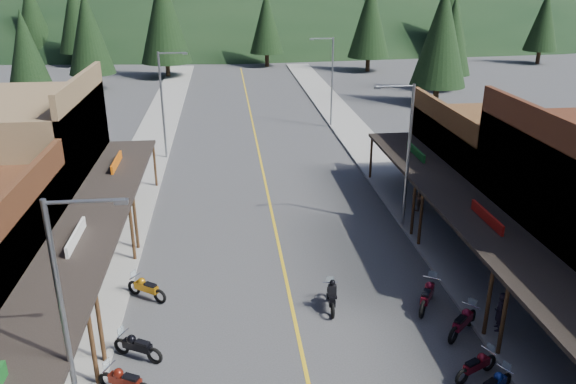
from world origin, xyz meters
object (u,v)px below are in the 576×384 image
object	(u,v)px
streetlight_1	(164,101)
pine_6	(544,20)
pedestrian_east_a	(500,312)
pine_7	(32,14)
pine_1	(75,16)
pine_2	(164,16)
bike_west_6	(125,380)
pine_4	(370,19)
bike_east_5	(494,384)
streetlight_3	(330,78)
pine_10	(88,32)
rider_on_bike	(331,296)
pine_8	(26,51)
pine_9	(452,36)
pine_5	(449,7)
shop_east_3	(495,161)
pine_3	(266,22)
bike_west_8	(146,287)
bike_east_8	(427,294)
bike_east_6	(477,364)
pine_11	(442,35)
streetlight_2	(406,151)
shop_west_3	(22,162)
streetlight_0	(69,319)
bike_west_7	(137,345)
pedestrian_east_b	(418,195)
bike_east_7	(463,321)

from	to	relation	value
streetlight_1	pine_6	size ratio (longest dim) A/B	0.73
pedestrian_east_a	pine_7	bearing A→B (deg)	-133.08
pine_1	pine_2	xyz separation A→B (m)	(14.00, -12.00, 0.75)
pine_7	bike_west_6	world-z (taller)	pine_7
pine_4	bike_east_5	bearing A→B (deg)	-100.37
streetlight_1	streetlight_3	distance (m)	16.04
pine_10	rider_on_bike	size ratio (longest dim) A/B	5.76
pine_8	rider_on_bike	world-z (taller)	pine_8
pine_2	pine_9	world-z (taller)	pine_2
pine_4	rider_on_bike	xyz separation A→B (m)	(-16.37, -59.58, -6.64)
pine_1	pine_5	bearing A→B (deg)	1.97
shop_east_3	pine_3	bearing A→B (deg)	100.11
bike_west_8	bike_east_8	size ratio (longest dim) A/B	0.89
pine_6	pine_7	xyz separation A→B (m)	(-78.00, 12.00, 0.75)
pine_5	pine_6	xyz separation A→B (m)	(12.00, -8.00, -1.51)
shop_east_3	bike_east_6	xyz separation A→B (m)	(-7.88, -15.74, -1.98)
pine_3	rider_on_bike	world-z (taller)	pine_3
pine_1	pine_9	size ratio (longest dim) A/B	1.16
pine_11	rider_on_bike	world-z (taller)	pine_11
pine_2	bike_east_8	bearing A→B (deg)	-74.87
pine_8	bike_east_5	distance (m)	53.67
pine_2	pine_5	xyz separation A→B (m)	(44.00, 14.00, 0.00)
streetlight_2	pine_3	world-z (taller)	pine_3
pedestrian_east_a	bike_east_6	bearing A→B (deg)	-18.91
pine_6	bike_east_5	size ratio (longest dim) A/B	5.75
streetlight_3	pine_8	xyz separation A→B (m)	(-28.95, 10.00, 1.52)
rider_on_bike	pedestrian_east_a	xyz separation A→B (m)	(6.20, -2.41, 0.37)
shop_west_3	pine_5	world-z (taller)	pine_5
streetlight_1	pine_10	xyz separation A→B (m)	(-11.05, 28.00, 2.32)
pine_4	pine_5	bearing A→B (deg)	36.87
bike_east_8	shop_west_3	bearing A→B (deg)	-177.69
bike_east_8	pedestrian_east_a	distance (m)	2.98
bike_east_6	bike_east_8	world-z (taller)	bike_east_8
pine_1	pedestrian_east_a	size ratio (longest dim) A/B	7.64
streetlight_2	pine_8	bearing A→B (deg)	132.14
pine_7	pine_10	size ratio (longest dim) A/B	1.08
shop_east_3	bike_east_6	world-z (taller)	shop_east_3
bike_west_6	bike_east_8	bearing A→B (deg)	-44.74
bike_east_6	pine_11	bearing A→B (deg)	136.14
shop_west_3	pine_10	bearing A→B (deg)	96.22
streetlight_0	bike_west_7	bearing A→B (deg)	76.77
streetlight_3	bike_west_8	size ratio (longest dim) A/B	3.90
pine_1	pine_11	bearing A→B (deg)	-36.03
streetlight_0	pine_4	bearing A→B (deg)	69.29
shop_west_3	pine_7	distance (m)	67.32
pine_11	pine_6	bearing A→B (deg)	45.00
streetlight_2	pine_10	world-z (taller)	pine_10
pine_5	pine_9	distance (m)	28.84
bike_east_5	pedestrian_east_b	world-z (taller)	pedestrian_east_b
shop_east_3	bike_east_7	bearing A→B (deg)	-119.02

